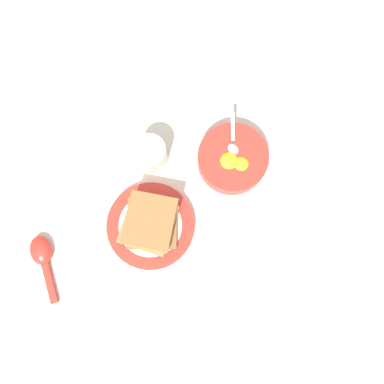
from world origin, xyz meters
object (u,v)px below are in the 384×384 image
Objects in this scene: drinking_cup at (151,154)px; toast_plate at (151,226)px; toast_sandwich at (150,223)px; egg_bowl at (233,159)px; soup_spoon at (42,256)px.

toast_plate is at bearing 138.09° from drinking_cup.
egg_bowl is at bearing -92.21° from toast_sandwich.
toast_sandwich reaches higher than soup_spoon.
toast_plate is at bearing -115.98° from soup_spoon.
egg_bowl reaches higher than toast_plate.
toast_sandwich is 1.06× the size of soup_spoon.
toast_sandwich is at bearing -105.83° from toast_plate.
toast_plate is 0.22m from soup_spoon.
soup_spoon is at bearing 75.62° from egg_bowl.
drinking_cup is (0.10, -0.09, 0.03)m from toast_plate.
drinking_cup reaches higher than soup_spoon.
toast_sandwich is 1.85× the size of drinking_cup.
toast_plate is 2.25× the size of drinking_cup.
toast_sandwich reaches higher than egg_bowl.
soup_spoon is (0.10, 0.41, -0.01)m from egg_bowl.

